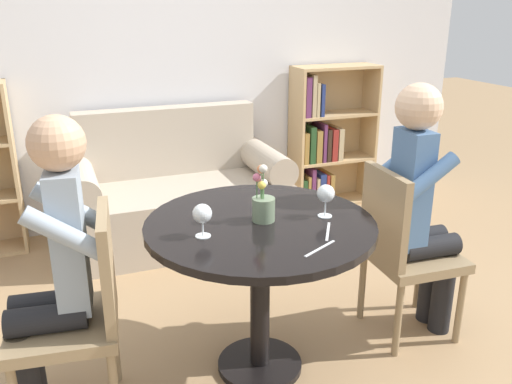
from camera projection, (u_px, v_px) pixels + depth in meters
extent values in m
plane|color=tan|center=(260.00, 366.00, 2.60)|extent=(16.00, 16.00, 0.00)
cube|color=silver|center=(157.00, 45.00, 3.94)|extent=(5.20, 0.05, 2.70)
cylinder|color=black|center=(260.00, 225.00, 2.35)|extent=(1.01, 1.01, 0.03)
cylinder|color=black|center=(260.00, 298.00, 2.47)|extent=(0.09, 0.09, 0.69)
cylinder|color=black|center=(260.00, 364.00, 2.59)|extent=(0.40, 0.40, 0.03)
cube|color=#B7A893|center=(180.00, 213.00, 3.91)|extent=(1.54, 0.80, 0.42)
cube|color=#B7A893|center=(167.00, 141.00, 4.04)|extent=(1.32, 0.16, 0.50)
cylinder|color=#B7A893|center=(79.00, 181.00, 3.58)|extent=(0.22, 0.72, 0.22)
cylinder|color=#B7A893|center=(265.00, 161.00, 4.03)|extent=(0.22, 0.72, 0.22)
cube|color=tan|center=(16.00, 168.00, 3.68)|extent=(0.02, 0.28, 1.17)
cube|color=tan|center=(326.00, 133.00, 4.63)|extent=(0.70, 0.02, 1.17)
cube|color=tan|center=(296.00, 140.00, 4.40)|extent=(0.02, 0.28, 1.17)
cube|color=tan|center=(368.00, 133.00, 4.63)|extent=(0.02, 0.28, 1.17)
cube|color=tan|center=(330.00, 201.00, 4.70)|extent=(0.66, 0.28, 0.02)
cube|color=tan|center=(332.00, 159.00, 4.58)|extent=(0.66, 0.28, 0.02)
cube|color=tan|center=(334.00, 114.00, 4.45)|extent=(0.66, 0.28, 0.02)
cube|color=tan|center=(336.00, 67.00, 4.32)|extent=(0.66, 0.28, 0.02)
cube|color=#234723|center=(300.00, 191.00, 4.55)|extent=(0.04, 0.23, 0.24)
cube|color=olive|center=(304.00, 189.00, 4.56)|extent=(0.03, 0.23, 0.27)
cube|color=#602D5B|center=(308.00, 185.00, 4.56)|extent=(0.03, 0.23, 0.33)
cube|color=tan|center=(312.00, 189.00, 4.59)|extent=(0.03, 0.23, 0.24)
cube|color=navy|center=(317.00, 187.00, 4.60)|extent=(0.05, 0.23, 0.28)
cube|color=maroon|center=(322.00, 187.00, 4.62)|extent=(0.03, 0.23, 0.26)
cube|color=olive|center=(326.00, 187.00, 4.64)|extent=(0.04, 0.23, 0.26)
cube|color=olive|center=(301.00, 146.00, 4.42)|extent=(0.04, 0.23, 0.26)
cube|color=#234723|center=(307.00, 143.00, 4.44)|extent=(0.05, 0.23, 0.30)
cube|color=olive|center=(314.00, 144.00, 4.46)|extent=(0.05, 0.23, 0.27)
cube|color=#602D5B|center=(319.00, 141.00, 4.47)|extent=(0.03, 0.23, 0.32)
cube|color=#332319|center=(323.00, 143.00, 4.49)|extent=(0.04, 0.23, 0.27)
cube|color=maroon|center=(329.00, 143.00, 4.51)|extent=(0.05, 0.23, 0.26)
cube|color=tan|center=(335.00, 142.00, 4.53)|extent=(0.04, 0.23, 0.27)
cube|color=#602D5B|center=(303.00, 96.00, 4.29)|extent=(0.04, 0.23, 0.31)
cube|color=tan|center=(309.00, 95.00, 4.30)|extent=(0.03, 0.23, 0.33)
cube|color=tan|center=(312.00, 98.00, 4.32)|extent=(0.03, 0.23, 0.27)
cube|color=navy|center=(317.00, 99.00, 4.34)|extent=(0.03, 0.23, 0.25)
cylinder|color=#937A56|center=(30.00, 355.00, 2.36)|extent=(0.04, 0.04, 0.40)
cylinder|color=#937A56|center=(115.00, 343.00, 2.44)|extent=(0.04, 0.04, 0.40)
cube|color=#937A56|center=(64.00, 327.00, 2.16)|extent=(0.47, 0.47, 0.05)
cube|color=#937A56|center=(107.00, 266.00, 2.12)|extent=(0.09, 0.38, 0.45)
cylinder|color=#937A56|center=(460.00, 308.00, 2.72)|extent=(0.04, 0.04, 0.40)
cylinder|color=#937A56|center=(419.00, 275.00, 3.04)|extent=(0.04, 0.04, 0.40)
cylinder|color=#937A56|center=(398.00, 320.00, 2.62)|extent=(0.04, 0.04, 0.40)
cylinder|color=#937A56|center=(362.00, 285.00, 2.94)|extent=(0.04, 0.04, 0.40)
cube|color=#937A56|center=(413.00, 257.00, 2.75)|extent=(0.44, 0.44, 0.05)
cube|color=#937A56|center=(384.00, 216.00, 2.61)|extent=(0.06, 0.38, 0.45)
cylinder|color=black|center=(30.00, 366.00, 2.25)|extent=(0.11, 0.11, 0.45)
cylinder|color=black|center=(26.00, 383.00, 2.15)|extent=(0.11, 0.11, 0.45)
cylinder|color=black|center=(50.00, 305.00, 2.18)|extent=(0.31, 0.15, 0.11)
cylinder|color=black|center=(47.00, 319.00, 2.08)|extent=(0.31, 0.15, 0.11)
cube|color=#93A3B2|center=(69.00, 242.00, 2.06)|extent=(0.14, 0.21, 0.57)
cylinder|color=#93A3B2|center=(69.00, 207.00, 2.15)|extent=(0.29, 0.10, 0.23)
cylinder|color=#93A3B2|center=(63.00, 234.00, 1.91)|extent=(0.29, 0.10, 0.23)
sphere|color=tan|center=(57.00, 144.00, 1.93)|extent=(0.21, 0.21, 0.21)
cylinder|color=black|center=(443.00, 292.00, 2.81)|extent=(0.11, 0.11, 0.45)
cylinder|color=black|center=(430.00, 282.00, 2.91)|extent=(0.11, 0.11, 0.45)
cylinder|color=black|center=(430.00, 247.00, 2.69)|extent=(0.31, 0.13, 0.11)
cylinder|color=black|center=(418.00, 238.00, 2.79)|extent=(0.31, 0.13, 0.11)
cube|color=#4C709E|center=(411.00, 189.00, 2.61)|extent=(0.13, 0.21, 0.58)
cylinder|color=#4C709E|center=(429.00, 178.00, 2.45)|extent=(0.29, 0.09, 0.23)
cylinder|color=#4C709E|center=(397.00, 162.00, 2.70)|extent=(0.29, 0.09, 0.23)
sphere|color=beige|center=(419.00, 107.00, 2.47)|extent=(0.22, 0.22, 0.22)
cylinder|color=white|center=(203.00, 236.00, 2.20)|extent=(0.06, 0.06, 0.00)
cylinder|color=white|center=(203.00, 228.00, 2.19)|extent=(0.01, 0.01, 0.06)
sphere|color=white|center=(202.00, 214.00, 2.17)|extent=(0.08, 0.08, 0.08)
sphere|color=beige|center=(202.00, 216.00, 2.17)|extent=(0.06, 0.06, 0.06)
cylinder|color=white|center=(325.00, 216.00, 2.40)|extent=(0.06, 0.06, 0.00)
cylinder|color=white|center=(325.00, 208.00, 2.39)|extent=(0.01, 0.01, 0.07)
sphere|color=white|center=(326.00, 193.00, 2.37)|extent=(0.08, 0.08, 0.08)
sphere|color=maroon|center=(326.00, 195.00, 2.37)|extent=(0.06, 0.06, 0.06)
cylinder|color=gray|center=(263.00, 209.00, 2.34)|extent=(0.10, 0.10, 0.10)
cylinder|color=#4C7A42|center=(263.00, 184.00, 2.29)|extent=(0.00, 0.01, 0.13)
sphere|color=silver|center=(263.00, 169.00, 2.27)|extent=(0.04, 0.04, 0.04)
cylinder|color=#4C7A42|center=(261.00, 184.00, 2.30)|extent=(0.01, 0.01, 0.13)
sphere|color=#E07F4C|center=(261.00, 169.00, 2.28)|extent=(0.04, 0.04, 0.04)
cylinder|color=#4C7A42|center=(257.00, 188.00, 2.31)|extent=(0.01, 0.00, 0.09)
sphere|color=#D16684|center=(257.00, 177.00, 2.29)|extent=(0.04, 0.04, 0.04)
cylinder|color=#4C7A42|center=(262.00, 192.00, 2.30)|extent=(0.01, 0.01, 0.06)
sphere|color=#EACC4C|center=(262.00, 185.00, 2.29)|extent=(0.04, 0.04, 0.04)
cylinder|color=#4C7A42|center=(264.00, 191.00, 2.31)|extent=(0.00, 0.01, 0.07)
sphere|color=silver|center=(264.00, 183.00, 2.30)|extent=(0.04, 0.04, 0.04)
cube|color=silver|center=(320.00, 248.00, 2.09)|extent=(0.17, 0.10, 0.00)
cube|color=silver|center=(328.00, 231.00, 2.24)|extent=(0.11, 0.17, 0.00)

